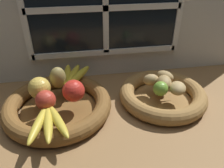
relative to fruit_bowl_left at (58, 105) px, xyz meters
The scene contains 16 objects.
ground_plane 22.13cm from the fruit_bowl_left, 10.58° to the right, with size 140.00×90.00×3.00cm, color olive.
back_wall 41.91cm from the fruit_bowl_left, 50.36° to the left, with size 140.00×4.60×55.00cm.
fruit_bowl_left is the anchor object (origin of this frame).
fruit_bowl_right 40.05cm from the fruit_bowl_left, ahead, with size 33.70×33.70×5.72cm.
apple_golden_left 9.12cm from the fruit_bowl_left, 161.45° to the left, with size 7.80×7.80×7.80cm, color gold.
apple_red_right 9.54cm from the fruit_bowl_left, 17.94° to the right, with size 7.78×7.78×7.78cm, color red.
apple_red_front 8.71cm from the fruit_bowl_left, 120.17° to the right, with size 6.68×6.68×6.68cm, color #B73828.
pear_brown 10.40cm from the fruit_bowl_left, 85.32° to the left, with size 6.28×5.47×8.59cm, color olive.
banana_bunch_front 14.19cm from the fruit_bowl_left, 97.75° to the right, with size 13.21×19.24×2.75cm.
banana_bunch_back 14.58cm from the fruit_bowl_left, 64.98° to the left, with size 12.41×19.99×2.99cm.
potato_oblong 36.50cm from the fruit_bowl_left, ahead, with size 6.10×4.46×4.60cm, color #A38451.
potato_back 42.94cm from the fruit_bowl_left, ahead, with size 7.22×4.57×4.42cm, color #A38451.
potato_small 44.15cm from the fruit_bowl_left, ahead, with size 7.26×5.96×4.38cm, color tan.
potato_large 40.44cm from the fruit_bowl_left, ahead, with size 7.74×5.55×5.05cm, color #A38451.
lime_near 37.82cm from the fruit_bowl_left, ahead, with size 5.39×5.39×5.39cm, color #6B9E33.
chili_pepper 41.77cm from the fruit_bowl_left, ahead, with size 1.65×1.65×10.75cm, color red.
Camera 1 is at (-12.46, -61.84, 51.50)cm, focal length 34.96 mm.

